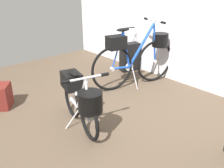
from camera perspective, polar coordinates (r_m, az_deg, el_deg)
name	(u,v)px	position (r m, az deg, el deg)	size (l,w,h in m)	color
ground_plane	(101,141)	(2.81, -2.48, -12.98)	(6.47, 6.47, 0.00)	brown
folding_bike_foreground	(81,98)	(2.84, -7.32, -3.33)	(1.02, 0.52, 0.74)	black
display_bike_left	(137,55)	(4.02, 5.87, 6.72)	(0.55, 1.51, 1.06)	black
rolling_suitcase	(130,56)	(4.74, 4.10, 6.40)	(0.26, 0.39, 0.83)	black
backpack_on_floor	(2,96)	(3.72, -24.14, -2.62)	(0.36, 0.33, 0.33)	maroon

